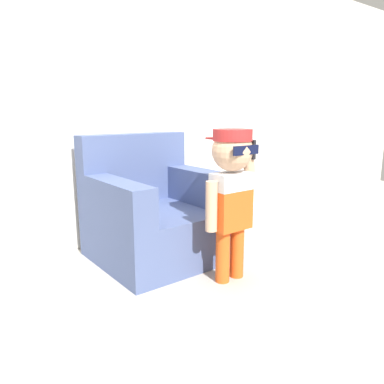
% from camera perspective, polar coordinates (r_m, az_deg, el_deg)
% --- Properties ---
extents(ground_plane, '(10.00, 10.00, 0.00)m').
position_cam_1_polar(ground_plane, '(2.98, -7.84, -10.66)').
color(ground_plane, '#ADA89E').
extents(wall_back, '(10.00, 0.05, 2.60)m').
position_cam_1_polar(wall_back, '(3.29, -13.98, 14.46)').
color(wall_back, silver).
rests_on(wall_back, ground_plane).
extents(armchair, '(0.95, 0.91, 0.97)m').
position_cam_1_polar(armchair, '(3.01, -5.64, -3.59)').
color(armchair, '#475684').
rests_on(armchair, ground_plane).
extents(person_child, '(0.43, 0.32, 1.04)m').
position_cam_1_polar(person_child, '(2.50, 6.00, 1.54)').
color(person_child, '#E05119').
rests_on(person_child, ground_plane).
extents(side_table, '(0.29, 0.29, 0.49)m').
position_cam_1_polar(side_table, '(3.38, 5.39, -2.45)').
color(side_table, white).
rests_on(side_table, ground_plane).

